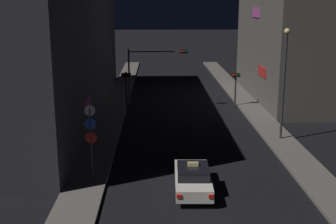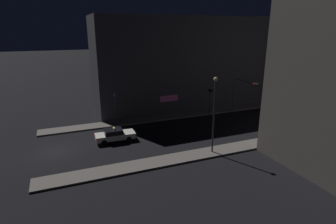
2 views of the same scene
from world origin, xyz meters
name	(u,v)px [view 1 (image 1 of 2)]	position (x,y,z in m)	size (l,w,h in m)	color
sidewalk_left	(117,102)	(-6.28, 27.30, 0.09)	(2.17, 58.60, 0.18)	#5B5651
sidewalk_right	(245,101)	(6.28, 27.30, 0.09)	(2.17, 58.60, 0.18)	#5B5651
building_facade_left	(48,34)	(-11.39, 22.31, 7.02)	(8.13, 32.81, 14.04)	#333338
building_facade_right	(309,5)	(12.49, 28.98, 9.34)	(10.34, 18.64, 18.67)	#514C47
taxi	(193,178)	(-0.61, 6.32, 0.74)	(1.93, 4.50, 1.62)	silver
traffic_light_overhead	(152,65)	(-2.85, 25.12, 4.01)	(5.44, 0.42, 5.49)	#2D2D33
traffic_light_left_kerb	(126,86)	(-4.94, 21.17, 2.84)	(0.80, 0.42, 3.99)	#2D2D33
traffic_light_right_kerb	(236,82)	(4.94, 25.43, 2.37)	(0.80, 0.42, 3.27)	#2D2D33
sign_pole_left	(91,136)	(-5.94, 7.59, 2.68)	(0.64, 0.10, 4.15)	#2D2D33
street_lamp_near_block	(285,73)	(6.34, 14.85, 4.84)	(0.41, 0.41, 7.69)	#2D2D33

